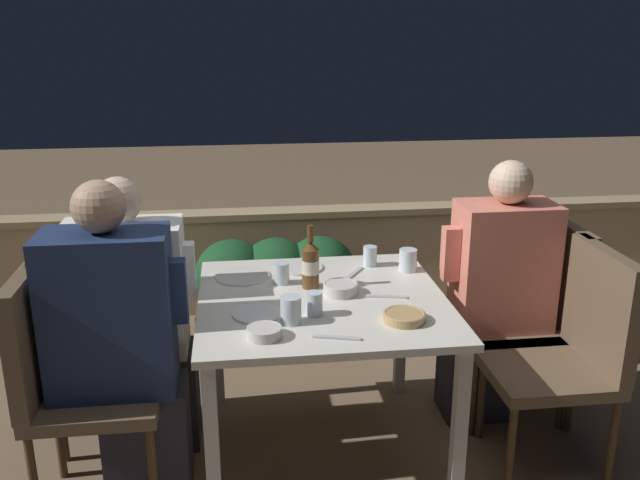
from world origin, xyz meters
TOP-DOWN VIEW (x-y plane):
  - ground_plane at (0.00, 0.00)m, footprint 16.00×16.00m
  - parapet_wall at (0.00, 1.59)m, footprint 9.00×0.18m
  - dining_table at (0.00, 0.00)m, footprint 1.00×0.99m
  - planter_hedge at (-0.12, 1.02)m, footprint 0.90×0.47m
  - chair_left_near at (-0.99, -0.15)m, footprint 0.48×0.48m
  - person_navy_jumper at (-0.78, -0.15)m, footprint 0.51×0.26m
  - chair_left_far at (-0.97, 0.16)m, footprint 0.48×0.48m
  - person_white_polo at (-0.76, 0.16)m, footprint 0.52×0.26m
  - chair_right_near at (1.00, -0.18)m, footprint 0.48×0.48m
  - chair_right_far at (1.03, 0.21)m, footprint 0.48×0.48m
  - person_coral_top at (0.81, 0.21)m, footprint 0.50×0.26m
  - beer_bottle at (-0.03, 0.12)m, footprint 0.07×0.07m
  - plate_0 at (-0.27, -0.14)m, footprint 0.19×0.19m
  - plate_1 at (-0.32, 0.27)m, footprint 0.24×0.24m
  - plate_2 at (-0.06, 0.35)m, footprint 0.21×0.21m
  - bowl_0 at (0.27, -0.27)m, footprint 0.16×0.16m
  - bowl_1 at (0.08, 0.03)m, footprint 0.14×0.14m
  - bowl_2 at (-0.25, -0.34)m, footprint 0.13×0.13m
  - glass_cup_0 at (-0.05, -0.17)m, footprint 0.06×0.06m
  - glass_cup_1 at (0.42, 0.26)m, footprint 0.08×0.08m
  - glass_cup_2 at (-0.15, 0.18)m, footprint 0.06×0.06m
  - glass_cup_3 at (0.27, 0.35)m, footprint 0.06×0.06m
  - glass_cup_4 at (-0.15, -0.23)m, footprint 0.08×0.08m
  - fork_0 at (0.17, 0.25)m, footprint 0.11×0.15m
  - fork_1 at (0.25, -0.03)m, footprint 0.17×0.06m
  - fork_2 at (-0.00, -0.38)m, footprint 0.17×0.06m
  - potted_plant at (1.18, 0.67)m, footprint 0.29×0.29m

SIDE VIEW (x-z plane):
  - ground_plane at x=0.00m, z-range 0.00..0.00m
  - parapet_wall at x=0.00m, z-range 0.01..0.66m
  - planter_hedge at x=-0.12m, z-range 0.04..0.68m
  - potted_plant at x=1.18m, z-range 0.07..0.72m
  - chair_left_near at x=-0.99m, z-range 0.08..1.01m
  - chair_left_far at x=-0.97m, z-range 0.08..1.01m
  - chair_right_near at x=1.00m, z-range 0.08..1.01m
  - chair_right_far at x=1.03m, z-range 0.08..1.01m
  - person_white_polo at x=-0.76m, z-range 0.00..1.19m
  - person_coral_top at x=0.81m, z-range 0.00..1.21m
  - person_navy_jumper at x=-0.78m, z-range 0.00..1.25m
  - dining_table at x=0.00m, z-range 0.27..0.99m
  - fork_0 at x=0.17m, z-range 0.71..0.72m
  - fork_1 at x=0.25m, z-range 0.71..0.72m
  - fork_2 at x=0.00m, z-range 0.71..0.72m
  - plate_0 at x=-0.27m, z-range 0.71..0.72m
  - plate_1 at x=-0.32m, z-range 0.71..0.72m
  - plate_2 at x=-0.06m, z-range 0.71..0.72m
  - bowl_0 at x=0.27m, z-range 0.71..0.75m
  - bowl_2 at x=-0.25m, z-range 0.71..0.75m
  - bowl_1 at x=0.08m, z-range 0.72..0.76m
  - glass_cup_3 at x=0.27m, z-range 0.71..0.80m
  - glass_cup_0 at x=-0.05m, z-range 0.71..0.80m
  - glass_cup_2 at x=-0.15m, z-range 0.71..0.81m
  - glass_cup_1 at x=0.42m, z-range 0.71..0.81m
  - glass_cup_4 at x=-0.15m, z-range 0.71..0.81m
  - beer_bottle at x=-0.03m, z-range 0.68..0.95m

